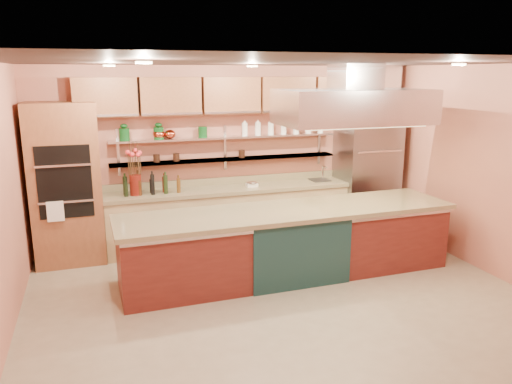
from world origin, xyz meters
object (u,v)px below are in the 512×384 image
object	(u,v)px
refrigerator	(367,171)
green_canister	(203,132)
island	(288,242)
flower_vase	(136,185)
kitchen_scale	(252,183)
copper_kettle	(170,134)

from	to	relation	value
refrigerator	green_canister	size ratio (longest dim) A/B	12.62
island	flower_vase	distance (m)	2.42
green_canister	kitchen_scale	bearing A→B (deg)	-16.91
island	flower_vase	bearing A→B (deg)	141.42
copper_kettle	kitchen_scale	bearing A→B (deg)	-10.15
flower_vase	green_canister	bearing A→B (deg)	11.61
kitchen_scale	green_canister	bearing A→B (deg)	145.19
flower_vase	kitchen_scale	xyz separation A→B (m)	(1.79, 0.00, -0.10)
refrigerator	copper_kettle	xyz separation A→B (m)	(-3.28, 0.23, 0.73)
flower_vase	green_canister	distance (m)	1.31
flower_vase	copper_kettle	world-z (taller)	copper_kettle
island	copper_kettle	distance (m)	2.47
refrigerator	flower_vase	distance (m)	3.85
refrigerator	flower_vase	world-z (taller)	refrigerator
refrigerator	island	size ratio (longest dim) A/B	0.47
copper_kettle	green_canister	xyz separation A→B (m)	(0.50, 0.00, 0.02)
island	copper_kettle	size ratio (longest dim) A/B	26.32
refrigerator	kitchen_scale	world-z (taller)	refrigerator
copper_kettle	flower_vase	bearing A→B (deg)	-158.77
island	green_canister	world-z (taller)	green_canister
refrigerator	green_canister	xyz separation A→B (m)	(-2.78, 0.23, 0.75)
copper_kettle	green_canister	distance (m)	0.50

